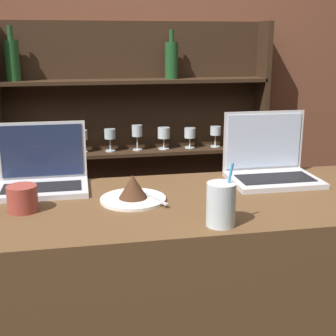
{
  "coord_description": "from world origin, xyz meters",
  "views": [
    {
      "loc": [
        -0.22,
        -1.09,
        1.53
      ],
      "look_at": [
        0.05,
        0.33,
        1.13
      ],
      "focal_mm": 50.0,
      "sensor_mm": 36.0,
      "label": 1
    }
  ],
  "objects": [
    {
      "name": "back_wall",
      "position": [
        0.0,
        1.67,
        1.35
      ],
      "size": [
        7.0,
        0.06,
        2.7
      ],
      "color": "brown",
      "rests_on": "ground_plane"
    },
    {
      "name": "water_glass",
      "position": [
        0.15,
        0.07,
        1.09
      ],
      "size": [
        0.08,
        0.08,
        0.18
      ],
      "color": "silver",
      "rests_on": "bar_counter"
    },
    {
      "name": "coffee_cup",
      "position": [
        -0.4,
        0.29,
        1.07
      ],
      "size": [
        0.09,
        0.09,
        0.08
      ],
      "color": "#993D33",
      "rests_on": "bar_counter"
    },
    {
      "name": "laptop_near",
      "position": [
        -0.36,
        0.5,
        1.08
      ],
      "size": [
        0.3,
        0.2,
        0.22
      ],
      "color": "silver",
      "rests_on": "bar_counter"
    },
    {
      "name": "laptop_far",
      "position": [
        0.45,
        0.46,
        1.08
      ],
      "size": [
        0.31,
        0.23,
        0.24
      ],
      "color": "silver",
      "rests_on": "bar_counter"
    },
    {
      "name": "cake_plate",
      "position": [
        -0.07,
        0.32,
        1.06
      ],
      "size": [
        0.21,
        0.21,
        0.09
      ],
      "color": "white",
      "rests_on": "bar_counter"
    },
    {
      "name": "back_shelf",
      "position": [
        0.09,
        1.59,
        0.86
      ],
      "size": [
        1.53,
        0.18,
        1.63
      ],
      "color": "#332114",
      "rests_on": "ground_plane"
    }
  ]
}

